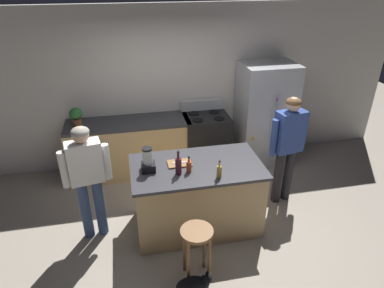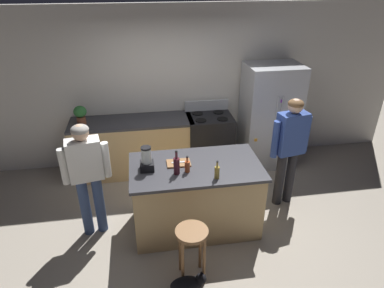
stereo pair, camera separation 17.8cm
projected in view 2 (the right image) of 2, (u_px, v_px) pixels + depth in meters
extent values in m
plane|color=#9E9384|center=(195.00, 224.00, 4.70)|extent=(14.00, 14.00, 0.00)
cube|color=silver|center=(177.00, 87.00, 5.79)|extent=(8.00, 0.10, 2.70)
cube|color=tan|center=(196.00, 197.00, 4.49)|extent=(1.61, 0.88, 0.91)
cube|color=#333338|center=(196.00, 167.00, 4.27)|extent=(1.67, 0.94, 0.04)
cube|color=tan|center=(134.00, 148.00, 5.74)|extent=(2.00, 0.64, 0.91)
cube|color=#333338|center=(131.00, 122.00, 5.52)|extent=(2.00, 0.64, 0.04)
cube|color=#B7BABF|center=(269.00, 116.00, 5.82)|extent=(0.90, 0.70, 1.79)
cylinder|color=#B7BABF|center=(276.00, 120.00, 5.45)|extent=(0.02, 0.02, 0.81)
cylinder|color=#B7BABF|center=(280.00, 120.00, 5.46)|extent=(0.02, 0.02, 0.81)
cube|color=orange|center=(286.00, 129.00, 5.57)|extent=(0.05, 0.01, 0.05)
cube|color=purple|center=(282.00, 101.00, 5.33)|extent=(0.05, 0.01, 0.05)
cube|color=red|center=(295.00, 105.00, 5.39)|extent=(0.05, 0.01, 0.05)
cube|color=#3FB259|center=(293.00, 105.00, 5.39)|extent=(0.05, 0.01, 0.05)
cube|color=orange|center=(256.00, 140.00, 5.58)|extent=(0.05, 0.01, 0.05)
cube|color=black|center=(209.00, 142.00, 5.88)|extent=(0.76, 0.64, 0.95)
cube|color=black|center=(213.00, 153.00, 5.62)|extent=(0.60, 0.01, 0.24)
cube|color=#B7BABF|center=(207.00, 105.00, 5.87)|extent=(0.76, 0.06, 0.18)
cylinder|color=black|center=(201.00, 120.00, 5.50)|extent=(0.18, 0.18, 0.01)
cylinder|color=black|center=(222.00, 119.00, 5.55)|extent=(0.18, 0.18, 0.01)
cylinder|color=black|center=(198.00, 113.00, 5.77)|extent=(0.18, 0.18, 0.01)
cylinder|color=black|center=(218.00, 112.00, 5.82)|extent=(0.18, 0.18, 0.01)
cylinder|color=#384C7A|center=(85.00, 207.00, 4.37)|extent=(0.15, 0.15, 0.85)
cylinder|color=#384C7A|center=(100.00, 204.00, 4.42)|extent=(0.15, 0.15, 0.85)
cube|color=white|center=(85.00, 160.00, 4.08)|extent=(0.43, 0.29, 0.53)
cylinder|color=white|center=(64.00, 167.00, 4.03)|extent=(0.10, 0.10, 0.47)
cylinder|color=white|center=(106.00, 160.00, 4.18)|extent=(0.10, 0.10, 0.47)
sphere|color=#D8AD8C|center=(80.00, 133.00, 3.91)|extent=(0.23, 0.23, 0.20)
ellipsoid|color=gray|center=(80.00, 130.00, 3.89)|extent=(0.24, 0.24, 0.12)
cylinder|color=#26262B|center=(290.00, 177.00, 5.00)|extent=(0.15, 0.15, 0.85)
cylinder|color=#26262B|center=(279.00, 179.00, 4.94)|extent=(0.15, 0.15, 0.85)
cube|color=#334C99|center=(291.00, 133.00, 4.64)|extent=(0.43, 0.29, 0.60)
cylinder|color=#334C99|center=(306.00, 134.00, 4.73)|extent=(0.11, 0.11, 0.54)
cylinder|color=#334C99|center=(275.00, 139.00, 4.58)|extent=(0.11, 0.11, 0.54)
sphere|color=#D8AD8C|center=(296.00, 106.00, 4.45)|extent=(0.23, 0.23, 0.20)
ellipsoid|color=brown|center=(296.00, 104.00, 4.43)|extent=(0.25, 0.25, 0.12)
cylinder|color=brown|center=(192.00, 232.00, 3.61)|extent=(0.36, 0.36, 0.04)
cylinder|color=brown|center=(183.00, 265.00, 3.65)|extent=(0.04, 0.04, 0.64)
cylinder|color=brown|center=(204.00, 262.00, 3.68)|extent=(0.04, 0.04, 0.64)
cylinder|color=brown|center=(180.00, 249.00, 3.85)|extent=(0.04, 0.04, 0.64)
cylinder|color=brown|center=(200.00, 247.00, 3.89)|extent=(0.04, 0.04, 0.64)
ellipsoid|color=black|center=(186.00, 285.00, 3.68)|extent=(0.36, 0.18, 0.20)
sphere|color=black|center=(201.00, 279.00, 3.67)|extent=(0.12, 0.12, 0.12)
cone|color=black|center=(202.00, 277.00, 3.62)|extent=(0.04, 0.04, 0.03)
cone|color=black|center=(201.00, 272.00, 3.67)|extent=(0.04, 0.04, 0.03)
cylinder|color=brown|center=(81.00, 120.00, 5.37)|extent=(0.14, 0.14, 0.12)
ellipsoid|color=#337A38|center=(80.00, 112.00, 5.30)|extent=(0.20, 0.20, 0.18)
cube|color=black|center=(147.00, 166.00, 4.16)|extent=(0.17, 0.17, 0.10)
cylinder|color=silver|center=(146.00, 156.00, 4.09)|extent=(0.12, 0.12, 0.19)
cylinder|color=black|center=(146.00, 148.00, 4.04)|extent=(0.12, 0.12, 0.02)
cylinder|color=#B24C26|center=(187.00, 167.00, 4.10)|extent=(0.06, 0.06, 0.14)
cylinder|color=#B24C26|center=(187.00, 160.00, 4.06)|extent=(0.02, 0.02, 0.06)
cylinder|color=black|center=(187.00, 157.00, 4.04)|extent=(0.03, 0.03, 0.02)
cylinder|color=olive|center=(217.00, 173.00, 3.97)|extent=(0.06, 0.06, 0.15)
cylinder|color=olive|center=(217.00, 165.00, 3.92)|extent=(0.02, 0.02, 0.07)
cylinder|color=black|center=(217.00, 162.00, 3.90)|extent=(0.03, 0.03, 0.02)
cylinder|color=#471923|center=(177.00, 166.00, 4.05)|extent=(0.08, 0.08, 0.21)
cylinder|color=#471923|center=(176.00, 155.00, 3.98)|extent=(0.03, 0.03, 0.09)
cylinder|color=black|center=(176.00, 151.00, 3.95)|extent=(0.03, 0.03, 0.02)
cube|color=brown|center=(179.00, 163.00, 4.29)|extent=(0.30, 0.20, 0.02)
cube|color=#B7BABF|center=(180.00, 162.00, 4.29)|extent=(0.22, 0.03, 0.01)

